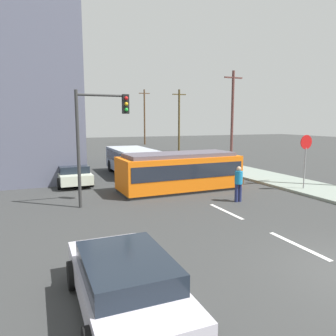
% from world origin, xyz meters
% --- Properties ---
extents(ground_plane, '(120.00, 120.00, 0.00)m').
position_xyz_m(ground_plane, '(0.00, 10.00, 0.00)').
color(ground_plane, '#353636').
extents(lane_stripe_1, '(0.16, 2.40, 0.01)m').
position_xyz_m(lane_stripe_1, '(0.00, 2.00, 0.01)').
color(lane_stripe_1, silver).
rests_on(lane_stripe_1, ground).
extents(lane_stripe_2, '(0.16, 2.40, 0.01)m').
position_xyz_m(lane_stripe_2, '(0.00, 6.00, 0.01)').
color(lane_stripe_2, silver).
rests_on(lane_stripe_2, ground).
extents(lane_stripe_3, '(0.16, 2.40, 0.01)m').
position_xyz_m(lane_stripe_3, '(0.00, 16.53, 0.01)').
color(lane_stripe_3, silver).
rests_on(lane_stripe_3, ground).
extents(lane_stripe_4, '(0.16, 2.40, 0.01)m').
position_xyz_m(lane_stripe_4, '(0.00, 22.53, 0.01)').
color(lane_stripe_4, silver).
rests_on(lane_stripe_4, ground).
extents(streetcar_tram, '(6.60, 2.73, 2.06)m').
position_xyz_m(streetcar_tram, '(-0.07, 10.53, 1.07)').
color(streetcar_tram, orange).
rests_on(streetcar_tram, ground).
extents(city_bus, '(2.56, 5.77, 1.82)m').
position_xyz_m(city_bus, '(-0.97, 16.57, 1.05)').
color(city_bus, '#ABB2BE').
rests_on(city_bus, ground).
extents(pedestrian_crossing, '(0.45, 0.36, 1.67)m').
position_xyz_m(pedestrian_crossing, '(1.43, 7.19, 0.94)').
color(pedestrian_crossing, navy).
rests_on(pedestrian_crossing, ground).
extents(parked_sedan_near, '(1.95, 4.17, 1.19)m').
position_xyz_m(parked_sedan_near, '(-5.71, 0.71, 0.62)').
color(parked_sedan_near, silver).
rests_on(parked_sedan_near, ground).
extents(parked_sedan_mid, '(2.06, 4.10, 1.19)m').
position_xyz_m(parked_sedan_mid, '(-5.25, 14.50, 0.62)').
color(parked_sedan_mid, silver).
rests_on(parked_sedan_mid, ground).
extents(parked_sedan_far, '(2.14, 4.26, 1.19)m').
position_xyz_m(parked_sedan_far, '(-5.45, 20.34, 0.62)').
color(parked_sedan_far, silver).
rests_on(parked_sedan_far, ground).
extents(stop_sign, '(0.76, 0.07, 2.88)m').
position_xyz_m(stop_sign, '(6.08, 7.83, 2.19)').
color(stop_sign, gray).
rests_on(stop_sign, sidewalk_curb_right).
extents(traffic_light_mast, '(2.32, 0.33, 5.03)m').
position_xyz_m(traffic_light_mast, '(-4.64, 8.96, 3.49)').
color(traffic_light_mast, '#333333').
rests_on(traffic_light_mast, ground).
extents(utility_pole_mid, '(1.80, 0.24, 8.11)m').
position_xyz_m(utility_pole_mid, '(9.12, 19.39, 4.24)').
color(utility_pole_mid, brown).
rests_on(utility_pole_mid, ground).
extents(utility_pole_far, '(1.80, 0.24, 7.62)m').
position_xyz_m(utility_pole_far, '(9.53, 31.74, 3.99)').
color(utility_pole_far, '#4F3F1F').
rests_on(utility_pole_far, ground).
extents(utility_pole_distant, '(1.80, 0.24, 8.72)m').
position_xyz_m(utility_pole_distant, '(9.17, 44.37, 4.55)').
color(utility_pole_distant, brown).
rests_on(utility_pole_distant, ground).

